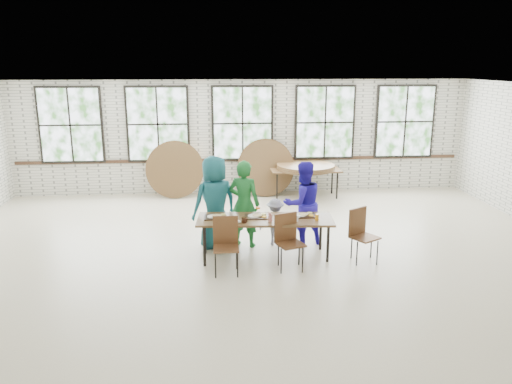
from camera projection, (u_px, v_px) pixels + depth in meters
room at (243, 125)px, 13.11m from camera, size 12.00×12.00×12.00m
dining_table at (265, 221)px, 8.85m from camera, size 2.46×0.99×0.74m
chair_near_left at (226, 240)px, 8.29m from camera, size 0.42×0.41×0.95m
chair_near_right at (288, 236)px, 8.46m from camera, size 0.53×0.52×0.95m
chair_spare at (361, 230)px, 8.77m from camera, size 0.57×0.57×0.95m
adult_teal at (215, 202)px, 9.36m from camera, size 1.01×0.86×1.76m
adult_green at (244, 204)px, 9.41m from camera, size 0.72×0.60×1.67m
toddler at (275, 222)px, 9.56m from camera, size 0.61×0.38×0.91m
adult_blue at (303, 203)px, 9.51m from camera, size 0.94×0.82×1.63m
storage_table at (306, 171)px, 12.93m from camera, size 1.81×0.77×0.74m
tabletop_clutter at (269, 217)px, 8.82m from camera, size 2.01×0.56×0.11m
round_tops_stacked at (306, 167)px, 12.90m from camera, size 1.50×1.50×0.13m
round_tops_leaning at (236, 168)px, 13.07m from camera, size 3.88×0.47×1.48m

